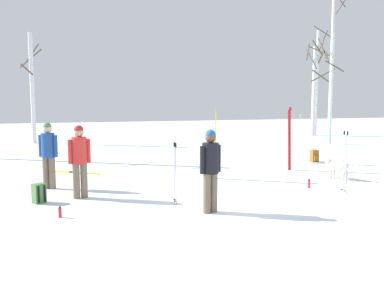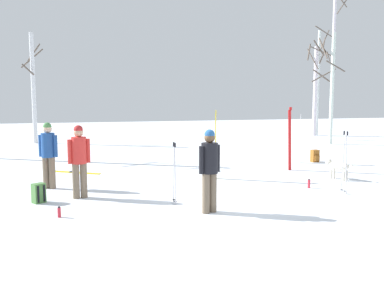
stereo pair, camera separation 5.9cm
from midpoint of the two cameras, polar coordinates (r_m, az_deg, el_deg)
The scene contains 20 objects.
ground_plane at distance 9.88m, azimuth 5.92°, elevation -7.44°, with size 60.00×60.00×0.00m, color white.
person_0 at distance 11.36m, azimuth -18.84°, elevation -0.90°, with size 0.48×0.34×1.72m.
person_1 at distance 8.53m, azimuth 2.60°, elevation -2.92°, with size 0.49×0.34×1.72m.
person_2 at distance 10.08m, azimuth -14.95°, elevation -1.68°, with size 0.51×0.34×1.72m.
dog at distance 12.71m, azimuth 19.34°, elevation -2.86°, with size 0.47×0.83×0.57m.
ski_pair_planted_0 at distance 15.38m, azimuth 14.60°, elevation 0.70°, with size 0.11×0.19×1.75m.
ski_pair_planted_1 at distance 13.77m, azimuth 13.27°, elevation 0.66°, with size 0.21×0.10×2.04m.
ski_pair_planted_2 at distance 12.01m, azimuth 3.39°, elevation -0.14°, with size 0.11×0.21×1.98m.
ski_pair_lying_0 at distance 13.62m, azimuth -15.70°, elevation -3.73°, with size 1.66×1.11×0.05m.
ski_poles_0 at distance 9.27m, azimuth -2.22°, elevation -3.70°, with size 0.07×0.24×1.37m.
ski_poles_1 at distance 10.89m, azimuth 20.20°, elevation -2.11°, with size 0.07×0.24×1.54m.
backpack_0 at distance 10.04m, azimuth -20.01°, elevation -6.33°, with size 0.34×0.34×0.44m.
backpack_1 at distance 15.84m, azimuth 16.49°, elevation -1.59°, with size 0.28×0.30×0.44m.
water_bottle_0 at distance 8.76m, azimuth -17.43°, elevation -8.85°, with size 0.07×0.07×0.22m.
water_bottle_1 at distance 11.36m, azimuth 15.77°, elevation -5.23°, with size 0.07×0.07×0.24m.
birch_tree_1 at distance 22.59m, azimuth -20.71°, elevation 7.33°, with size 1.11×1.14×5.50m.
birch_tree_2 at distance 21.88m, azimuth 18.52°, elevation 7.47°, with size 1.41×1.37×5.43m.
birch_tree_3 at distance 24.07m, azimuth 18.67°, elevation 10.10°, with size 1.35×1.35×7.78m.
birch_tree_4 at distance 26.20m, azimuth 16.50°, elevation 7.26°, with size 1.28×1.30×5.62m.
birch_tree_5 at distance 26.50m, azimuth 16.88°, elevation 8.41°, with size 1.67×1.29×6.42m.
Camera 2 is at (-3.37, -8.98, 2.39)m, focal length 39.20 mm.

